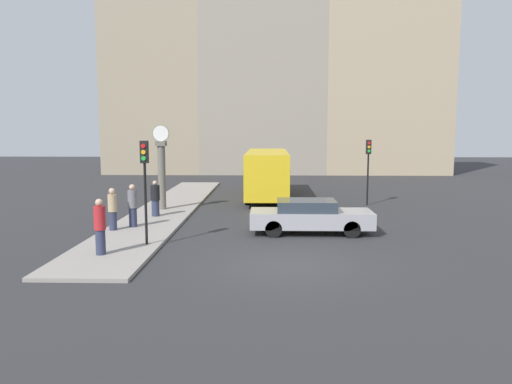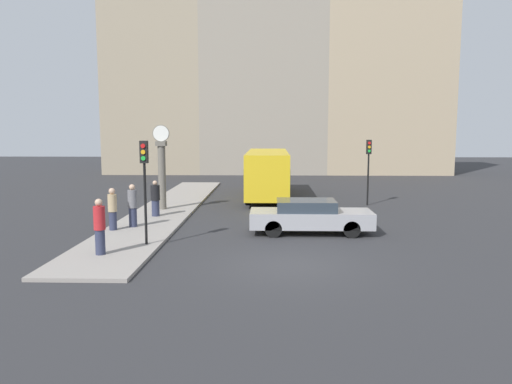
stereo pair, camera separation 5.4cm
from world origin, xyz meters
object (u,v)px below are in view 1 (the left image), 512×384
Objects in this scene: traffic_light_near at (145,170)px; street_clock at (162,170)px; pedestrian_black_jacket at (155,199)px; pedestrian_red_top at (100,227)px; pedestrian_tan_coat at (113,209)px; sedan_car at (310,216)px; bus_distant at (267,171)px; pedestrian_grey_jacket at (133,206)px; traffic_light_far at (368,158)px.

street_clock is at bearing 98.10° from traffic_light_near.
pedestrian_black_jacket is 7.11m from pedestrian_red_top.
street_clock is at bearing 89.93° from pedestrian_red_top.
traffic_light_near reaches higher than pedestrian_tan_coat.
pedestrian_black_jacket is at bearing -86.70° from street_clock.
traffic_light_near is (-5.85, -2.53, 2.00)m from sedan_car.
bus_distant is 7.37m from street_clock.
bus_distant is at bearing 54.83° from pedestrian_black_jacket.
sedan_car is at bearing -36.54° from street_clock.
bus_distant is at bearing 60.95° from pedestrian_grey_jacket.
pedestrian_grey_jacket is (-0.22, -4.59, -1.11)m from street_clock.
pedestrian_red_top is at bearing -150.07° from sedan_car.
pedestrian_black_jacket reaches higher than sedan_car.
pedestrian_black_jacket is at bearing 73.60° from pedestrian_tan_coat.
traffic_light_far is at bearing 32.56° from pedestrian_grey_jacket.
street_clock is at bearing 81.00° from pedestrian_tan_coat.
bus_distant is 15.27m from pedestrian_red_top.
sedan_car is at bearing 23.36° from traffic_light_near.
bus_distant is 5.22× the size of pedestrian_red_top.
pedestrian_grey_jacket reaches higher than pedestrian_black_jacket.
traffic_light_far is 10.90m from street_clock.
bus_distant is 5.34× the size of pedestrian_grey_jacket.
pedestrian_black_jacket is (0.12, -2.04, -1.17)m from street_clock.
traffic_light_near reaches higher than bus_distant.
sedan_car is 8.55m from traffic_light_far.
pedestrian_tan_coat is at bearing -120.02° from bus_distant.
pedestrian_red_top is at bearing -126.77° from traffic_light_near.
bus_distant is 2.61× the size of traffic_light_near.
traffic_light_far is at bearing 47.18° from pedestrian_red_top.
sedan_car is 2.72× the size of pedestrian_grey_jacket.
bus_distant reaches higher than pedestrian_tan_coat.
bus_distant is 12.10m from pedestrian_tan_coat.
pedestrian_grey_jacket is (-10.86, -6.93, -1.55)m from traffic_light_far.
street_clock reaches higher than pedestrian_grey_jacket.
pedestrian_grey_jacket is at bearing -147.44° from traffic_light_far.
bus_distant reaches higher than pedestrian_black_jacket.
pedestrian_grey_jacket is (-1.31, 3.08, -1.70)m from traffic_light_near.
pedestrian_red_top is (-10.65, -11.49, -1.52)m from traffic_light_far.
traffic_light_far is at bearing 33.57° from pedestrian_tan_coat.
traffic_light_far reaches higher than pedestrian_red_top.
pedestrian_black_jacket is at bearing 88.97° from pedestrian_red_top.
pedestrian_grey_jacket is (-7.17, 0.55, 0.30)m from sedan_car.
traffic_light_near is (-4.12, -12.86, 1.10)m from bus_distant.
pedestrian_black_jacket is at bearing -157.40° from traffic_light_far.
street_clock is (-1.09, 7.67, -0.59)m from traffic_light_near.
traffic_light_far is 1.97× the size of pedestrian_red_top.
traffic_light_far is (3.70, 7.49, 1.85)m from sedan_car.
traffic_light_far is 12.98m from pedestrian_grey_jacket.
traffic_light_near is 7.77m from street_clock.
pedestrian_tan_coat is (-1.93, 2.40, -1.73)m from traffic_light_near.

